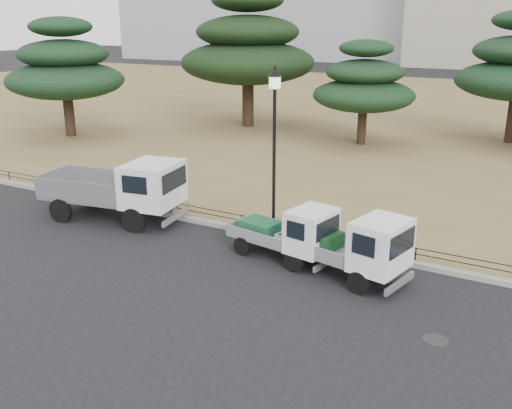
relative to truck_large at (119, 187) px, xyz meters
The scene contains 13 objects.
ground 5.69m from the truck_large, 15.88° to the right, with size 220.00×220.00×0.00m, color black.
lawn 29.59m from the truck_large, 79.59° to the left, with size 120.00×56.00×0.15m, color olive.
curb 5.57m from the truck_large, 11.44° to the left, with size 120.00×0.25×0.16m, color gray.
truck_large is the anchor object (origin of this frame).
truck_kei_front 6.88m from the truck_large, ahead, with size 3.47×1.91×1.74m.
truck_kei_rear 8.97m from the truck_large, ahead, with size 3.88×2.23×1.91m.
street_lamp 6.21m from the truck_large, 14.07° to the left, with size 0.48×0.48×5.34m.
pipe_fence 5.54m from the truck_large, 12.98° to the left, with size 38.00×0.04×0.40m.
tarp_pile 2.54m from the truck_large, 137.36° to the left, with size 1.68×1.27×1.09m.
manhole 12.21m from the truck_large, 12.93° to the right, with size 0.60×0.60×0.01m, color #2D2D30.
pine_west_far 16.56m from the truck_large, 142.73° to the left, with size 6.90×6.90×6.97m.
pine_west_near 19.17m from the truck_large, 105.98° to the left, with size 8.66×8.66×8.66m.
pine_center_left 16.74m from the truck_large, 78.38° to the left, with size 5.68×5.68×5.78m.
Camera 1 is at (8.52, -13.11, 6.95)m, focal length 40.00 mm.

